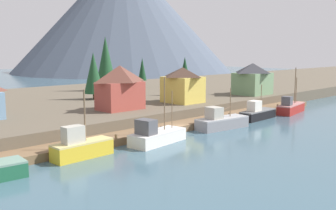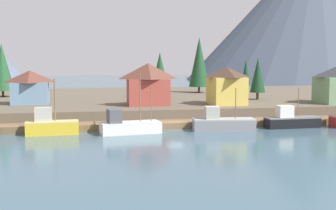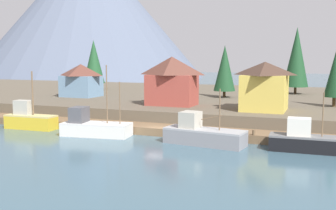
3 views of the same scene
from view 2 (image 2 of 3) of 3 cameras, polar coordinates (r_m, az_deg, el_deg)
name	(u,v)px [view 2 (image 2 of 3)]	position (r m, az deg, el deg)	size (l,w,h in m)	color
ground_plane	(155,116)	(88.31, -1.66, -1.40)	(400.00, 400.00, 1.00)	#3D5B6B
dock	(173,124)	(70.60, 0.59, -2.43)	(80.00, 4.00, 1.60)	brown
shoreline_bank	(147,101)	(99.92, -2.72, 0.46)	(400.00, 56.00, 2.50)	brown
mountain_central_peak	(315,11)	(236.96, 17.95, 11.18)	(124.96, 124.96, 67.16)	#475160
fishing_boat_yellow	(51,125)	(66.00, -14.51, -2.49)	(7.34, 2.56, 7.89)	gold
fishing_boat_white	(128,126)	(65.19, -5.05, -2.60)	(8.89, 4.29, 8.81)	silver
fishing_boat_grey	(222,123)	(68.12, 6.81, -2.22)	(9.41, 4.13, 6.33)	gray
fishing_boat_black	(291,120)	(72.87, 15.19, -1.87)	(8.62, 2.80, 6.22)	black
house_red	(148,84)	(79.31, -2.52, 2.67)	(7.47, 4.93, 7.36)	#9E4238
house_blue	(30,87)	(85.60, -16.93, 2.20)	(6.68, 5.58, 6.03)	#6689A8
house_yellow	(227,85)	(81.47, 7.38, 2.45)	(6.09, 6.82, 6.65)	gold
conifer_near_left	(160,72)	(94.51, -1.02, 4.14)	(3.90, 3.90, 9.45)	#4C3823
conifer_near_right	(246,72)	(112.63, 9.76, 4.09)	(2.24, 2.24, 7.90)	#4C3823
conifer_mid_left	(258,75)	(91.95, 11.22, 3.72)	(3.06, 3.06, 8.39)	#4C3823
conifer_mid_right	(2,67)	(102.74, -20.13, 4.49)	(4.86, 4.86, 11.29)	#4C3823
conifer_back_left	(199,62)	(108.77, 3.94, 5.41)	(4.84, 4.84, 13.18)	#4C3823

